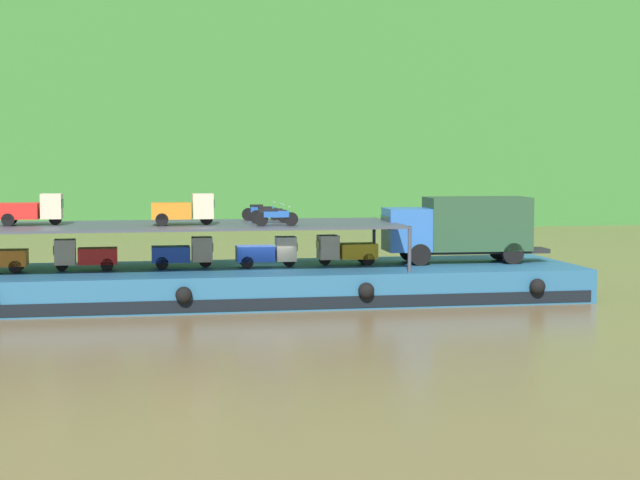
# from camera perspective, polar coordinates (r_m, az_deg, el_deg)

# --- Properties ---
(ground_plane) EXTENTS (400.00, 400.00, 0.00)m
(ground_plane) POSITION_cam_1_polar(r_m,az_deg,el_deg) (47.03, -3.10, -3.33)
(ground_plane) COLOR brown
(hillside_far_bank) EXTENTS (123.80, 31.65, 39.46)m
(hillside_far_bank) POSITION_cam_1_polar(r_m,az_deg,el_deg) (107.17, -7.33, 13.03)
(hillside_far_bank) COLOR #33702D
(hillside_far_bank) RESTS_ON ground
(cargo_barge) EXTENTS (28.78, 8.13, 1.50)m
(cargo_barge) POSITION_cam_1_polar(r_m,az_deg,el_deg) (46.91, -3.10, -2.42)
(cargo_barge) COLOR #23567A
(cargo_barge) RESTS_ON ground
(covered_lorry) EXTENTS (7.92, 2.53, 3.10)m
(covered_lorry) POSITION_cam_1_polar(r_m,az_deg,el_deg) (49.09, 7.80, 0.72)
(covered_lorry) COLOR #285BA3
(covered_lorry) RESTS_ON cargo_barge
(cargo_rack) EXTENTS (19.58, 6.78, 2.00)m
(cargo_rack) POSITION_cam_1_polar(r_m,az_deg,el_deg) (46.35, -7.78, 0.79)
(cargo_rack) COLOR #383D47
(cargo_rack) RESTS_ON cargo_barge
(mini_truck_lower_aft) EXTENTS (2.76, 1.23, 1.38)m
(mini_truck_lower_aft) POSITION_cam_1_polar(r_m,az_deg,el_deg) (46.60, -12.88, -0.80)
(mini_truck_lower_aft) COLOR red
(mini_truck_lower_aft) RESTS_ON cargo_barge
(mini_truck_lower_mid) EXTENTS (2.75, 1.22, 1.38)m
(mini_truck_lower_mid) POSITION_cam_1_polar(r_m,az_deg,el_deg) (46.85, -7.57, -0.69)
(mini_truck_lower_mid) COLOR #1E47B7
(mini_truck_lower_mid) RESTS_ON cargo_barge
(mini_truck_lower_fore) EXTENTS (2.77, 1.25, 1.38)m
(mini_truck_lower_fore) POSITION_cam_1_polar(r_m,az_deg,el_deg) (46.75, -2.93, -0.67)
(mini_truck_lower_fore) COLOR #1E47B7
(mini_truck_lower_fore) RESTS_ON cargo_barge
(mini_truck_lower_bow) EXTENTS (2.76, 1.23, 1.38)m
(mini_truck_lower_bow) POSITION_cam_1_polar(r_m,az_deg,el_deg) (47.83, 1.43, -0.55)
(mini_truck_lower_bow) COLOR gold
(mini_truck_lower_bow) RESTS_ON cargo_barge
(mini_truck_upper_stern) EXTENTS (2.76, 1.23, 1.38)m
(mini_truck_upper_stern) POSITION_cam_1_polar(r_m,az_deg,el_deg) (46.96, -15.64, 1.63)
(mini_truck_upper_stern) COLOR red
(mini_truck_upper_stern) RESTS_ON cargo_rack
(mini_truck_upper_mid) EXTENTS (2.76, 1.23, 1.38)m
(mini_truck_upper_mid) POSITION_cam_1_polar(r_m,az_deg,el_deg) (45.72, -7.54, 1.69)
(mini_truck_upper_mid) COLOR orange
(mini_truck_upper_mid) RESTS_ON cargo_rack
(motorcycle_upper_port) EXTENTS (1.90, 0.55, 0.87)m
(motorcycle_upper_port) POSITION_cam_1_polar(r_m,az_deg,el_deg) (44.68, -2.46, 1.33)
(motorcycle_upper_port) COLOR black
(motorcycle_upper_port) RESTS_ON cargo_rack
(motorcycle_upper_centre) EXTENTS (1.90, 0.55, 0.87)m
(motorcycle_upper_centre) POSITION_cam_1_polar(r_m,az_deg,el_deg) (46.68, -2.79, 1.47)
(motorcycle_upper_centre) COLOR black
(motorcycle_upper_centre) RESTS_ON cargo_rack
(motorcycle_upper_stbd) EXTENTS (1.90, 0.55, 0.87)m
(motorcycle_upper_stbd) POSITION_cam_1_polar(r_m,az_deg,el_deg) (48.68, -3.27, 1.59)
(motorcycle_upper_stbd) COLOR black
(motorcycle_upper_stbd) RESTS_ON cargo_rack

